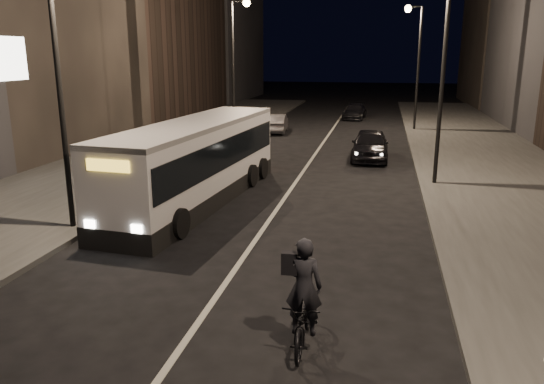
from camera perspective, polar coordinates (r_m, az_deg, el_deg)
The scene contains 12 objects.
ground at distance 11.53m, azimuth -6.90°, elevation -12.35°, with size 180.00×180.00×0.00m, color black.
sidewalk_right at distance 24.79m, azimuth 23.33°, elevation 1.52°, with size 7.00×70.00×0.16m, color #343432.
sidewalk_left at distance 27.02m, azimuth -14.67°, elevation 3.26°, with size 7.00×70.00×0.16m, color #343432.
streetlight_right_mid at distance 21.79m, azimuth 17.38°, elevation 14.44°, with size 1.20×0.44×8.12m.
streetlight_right_far at distance 37.75m, azimuth 15.15°, elevation 14.45°, with size 1.20×0.44×8.12m.
streetlight_left_near at distance 16.25m, azimuth -21.46°, elevation 14.22°, with size 1.20×0.44×8.12m.
streetlight_left_far at distance 32.88m, azimuth -3.80°, elevation 14.93°, with size 1.20×0.44×8.12m.
city_bus at distance 19.09m, azimuth -8.13°, elevation 3.55°, with size 3.24×10.90×2.90m.
cyclist_on_bicycle at distance 9.81m, azimuth 3.50°, elevation -12.66°, with size 0.68×1.89×2.17m.
car_near at distance 27.21m, azimuth 10.51°, elevation 5.03°, with size 1.79×4.44×1.51m, color black.
car_mid at distance 36.11m, azimuth 0.46°, elevation 7.42°, with size 1.34×3.84×1.26m, color #39393C.
car_far at distance 44.22m, azimuth 8.88°, elevation 8.54°, with size 1.66×4.08×1.18m, color black.
Camera 1 is at (3.40, -9.70, 5.23)m, focal length 35.00 mm.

